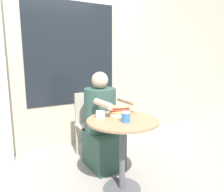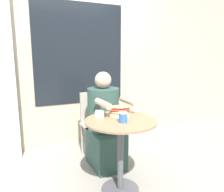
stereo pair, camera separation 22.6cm
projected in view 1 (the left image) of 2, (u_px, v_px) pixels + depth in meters
The scene contains 8 objects.
ground_plane at pixel (122, 189), 2.26m from camera, with size 8.00×8.00×0.00m, color gray.
storefront_wall at pixel (70, 53), 3.24m from camera, with size 8.00×0.09×2.80m.
cafe_table at pixel (122, 139), 2.16m from camera, with size 0.70×0.70×0.75m.
diner_chair at pixel (90, 118), 2.96m from camera, with size 0.39×0.39×0.87m.
seated_diner at pixel (102, 127), 2.67m from camera, with size 0.40×0.70×1.17m.
sandwich_on_plate at pixel (120, 110), 2.29m from camera, with size 0.24×0.22×0.10m.
drink_cup at pixel (126, 117), 2.04m from camera, with size 0.09×0.09×0.10m.
napkin_box at pixel (100, 114), 2.20m from camera, with size 0.12×0.12×0.06m.
Camera 1 is at (-1.11, -1.72, 1.37)m, focal length 35.00 mm.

